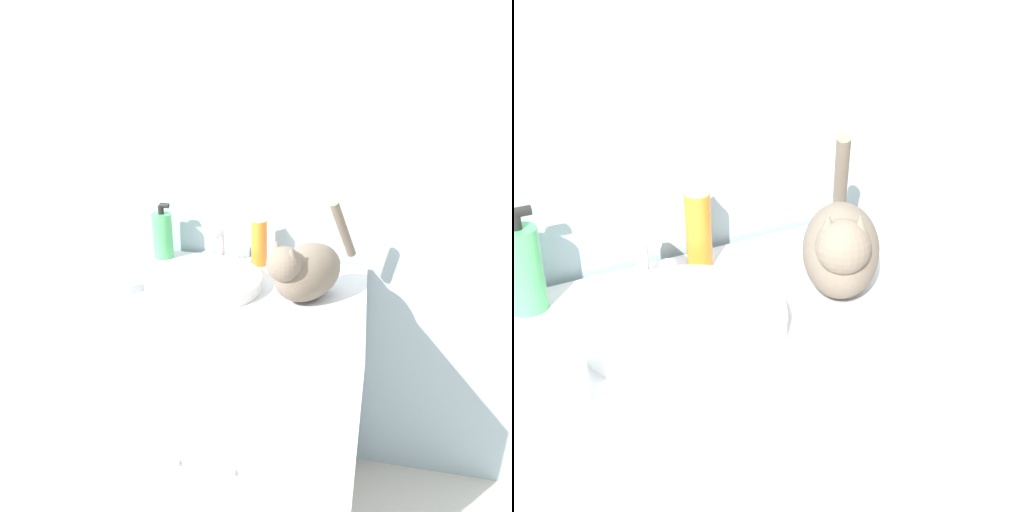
{
  "view_description": "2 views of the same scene",
  "coord_description": "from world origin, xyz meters",
  "views": [
    {
      "loc": [
        0.36,
        -0.99,
        1.49
      ],
      "look_at": [
        0.09,
        0.24,
        0.99
      ],
      "focal_mm": 35.0,
      "sensor_mm": 36.0,
      "label": 1
    },
    {
      "loc": [
        -0.49,
        -0.66,
        1.5
      ],
      "look_at": [
        0.05,
        0.26,
        0.98
      ],
      "focal_mm": 50.0,
      "sensor_mm": 36.0,
      "label": 2
    }
  ],
  "objects": [
    {
      "name": "wall_back",
      "position": [
        0.0,
        0.64,
        1.25
      ],
      "size": [
        6.0,
        0.05,
        2.5
      ],
      "color": "#9EB7C6",
      "rests_on": "ground_plane"
    },
    {
      "name": "vanity_cabinet",
      "position": [
        0.0,
        0.3,
        0.42
      ],
      "size": [
        0.79,
        0.61,
        0.84
      ],
      "color": "silver",
      "rests_on": "ground_plane"
    },
    {
      "name": "sink_basin",
      "position": [
        -0.09,
        0.32,
        0.86
      ],
      "size": [
        0.35,
        0.35,
        0.04
      ],
      "color": "white",
      "rests_on": "vanity_cabinet"
    },
    {
      "name": "faucet",
      "position": [
        -0.09,
        0.5,
        0.9
      ],
      "size": [
        0.14,
        0.1,
        0.13
      ],
      "color": "silver",
      "rests_on": "vanity_cabinet"
    },
    {
      "name": "cat",
      "position": [
        0.22,
        0.3,
        0.94
      ],
      "size": [
        0.26,
        0.34,
        0.27
      ],
      "rotation": [
        0.0,
        0.0,
        -2.17
      ],
      "color": "#7A6B5B",
      "rests_on": "vanity_cabinet"
    },
    {
      "name": "soap_bottle",
      "position": [
        -0.3,
        0.53,
        0.93
      ],
      "size": [
        0.07,
        0.07,
        0.2
      ],
      "color": "#4CB266",
      "rests_on": "vanity_cabinet"
    },
    {
      "name": "spray_bottle",
      "position": [
        0.04,
        0.53,
        0.94
      ],
      "size": [
        0.05,
        0.05,
        0.19
      ],
      "color": "orange",
      "rests_on": "vanity_cabinet"
    },
    {
      "name": "cup",
      "position": [
        -0.32,
        0.22,
        0.89
      ],
      "size": [
        0.06,
        0.06,
        0.1
      ],
      "color": "white",
      "rests_on": "vanity_cabinet"
    }
  ]
}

